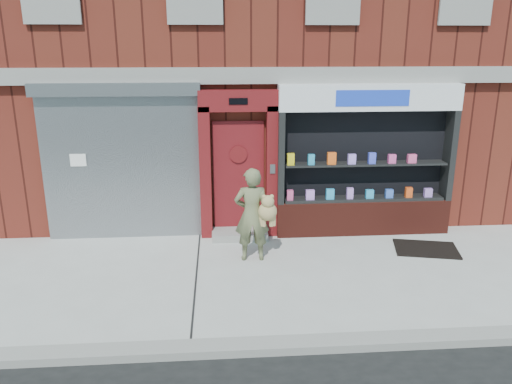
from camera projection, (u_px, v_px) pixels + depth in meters
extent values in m
plane|color=#9E9E99|center=(289.00, 274.00, 8.40)|extent=(80.00, 80.00, 0.00)
cube|color=gray|center=(312.00, 344.00, 6.33)|extent=(60.00, 0.30, 0.12)
cube|color=#541A13|center=(260.00, 32.00, 12.99)|extent=(12.00, 8.00, 8.00)
cube|color=gray|center=(278.00, 75.00, 9.33)|extent=(12.00, 0.16, 0.30)
cube|color=gray|center=(122.00, 169.00, 9.64)|extent=(3.00, 0.10, 2.80)
cube|color=slate|center=(115.00, 89.00, 9.14)|extent=(3.10, 0.30, 0.24)
cube|color=white|center=(78.00, 160.00, 9.46)|extent=(0.30, 0.01, 0.24)
cube|color=maroon|center=(205.00, 173.00, 9.70)|extent=(0.22, 0.28, 2.60)
cube|color=maroon|center=(272.00, 172.00, 9.80)|extent=(0.22, 0.28, 2.60)
cube|color=maroon|center=(238.00, 100.00, 9.35)|extent=(1.50, 0.28, 0.40)
cube|color=black|center=(238.00, 101.00, 9.21)|extent=(0.35, 0.01, 0.12)
cube|color=#5E1115|center=(239.00, 176.00, 9.89)|extent=(1.00, 0.06, 2.20)
cylinder|color=black|center=(238.00, 154.00, 9.72)|extent=(0.28, 0.02, 0.28)
cylinder|color=maroon|center=(238.00, 154.00, 9.71)|extent=(0.34, 0.02, 0.34)
cube|color=gray|center=(240.00, 234.00, 9.95)|extent=(1.10, 0.55, 0.15)
cube|color=slate|center=(273.00, 169.00, 9.63)|extent=(0.10, 0.02, 0.18)
cube|color=#511A13|center=(362.00, 216.00, 10.15)|extent=(3.50, 0.40, 0.70)
cube|color=black|center=(280.00, 158.00, 9.67)|extent=(0.12, 0.40, 1.80)
cube|color=black|center=(449.00, 155.00, 9.91)|extent=(0.12, 0.40, 1.80)
cube|color=black|center=(363.00, 154.00, 9.97)|extent=(3.30, 0.03, 1.80)
cube|color=black|center=(363.00, 198.00, 10.04)|extent=(3.20, 0.36, 0.06)
cube|color=black|center=(365.00, 164.00, 9.83)|extent=(3.20, 0.36, 0.04)
cube|color=white|center=(370.00, 97.00, 9.46)|extent=(3.50, 0.40, 0.50)
cube|color=#1737B2|center=(373.00, 98.00, 9.26)|extent=(1.40, 0.01, 0.30)
cube|color=#D34681|center=(290.00, 195.00, 9.82)|extent=(0.12, 0.09, 0.20)
cube|color=#BF81E8|center=(310.00, 195.00, 9.85)|extent=(0.16, 0.09, 0.19)
cube|color=#299AD1|center=(330.00, 194.00, 9.87)|extent=(0.16, 0.09, 0.21)
cube|color=#B47CDF|center=(350.00, 193.00, 9.90)|extent=(0.12, 0.09, 0.22)
cube|color=#2A9BD2|center=(369.00, 194.00, 9.94)|extent=(0.15, 0.09, 0.17)
cube|color=blue|center=(389.00, 194.00, 9.97)|extent=(0.15, 0.09, 0.17)
cube|color=#E94E18|center=(409.00, 192.00, 9.99)|extent=(0.13, 0.09, 0.20)
cube|color=#A273CF|center=(428.00, 193.00, 10.02)|extent=(0.16, 0.09, 0.17)
cube|color=yellow|center=(291.00, 159.00, 9.61)|extent=(0.14, 0.09, 0.23)
cube|color=#2795C4|center=(311.00, 159.00, 9.64)|extent=(0.12, 0.09, 0.20)
cube|color=#FF611A|center=(332.00, 158.00, 9.67)|extent=(0.17, 0.09, 0.23)
cube|color=#AF8AF9|center=(352.00, 159.00, 9.70)|extent=(0.15, 0.09, 0.19)
cube|color=#404EDC|center=(372.00, 158.00, 9.73)|extent=(0.14, 0.09, 0.22)
cube|color=#E14B98|center=(392.00, 159.00, 9.76)|extent=(0.15, 0.09, 0.17)
cube|color=#E94D89|center=(412.00, 159.00, 9.79)|extent=(0.17, 0.09, 0.17)
imported|color=#636643|center=(252.00, 215.00, 8.75)|extent=(0.62, 0.41, 1.69)
sphere|color=#A18750|center=(268.00, 211.00, 8.68)|extent=(0.33, 0.33, 0.33)
sphere|color=#A18750|center=(268.00, 202.00, 8.57)|extent=(0.22, 0.22, 0.22)
sphere|color=#A18750|center=(264.00, 197.00, 8.54)|extent=(0.08, 0.08, 0.08)
sphere|color=#A18750|center=(272.00, 197.00, 8.55)|extent=(0.08, 0.08, 0.08)
cylinder|color=#A18750|center=(261.00, 220.00, 8.72)|extent=(0.08, 0.08, 0.20)
cylinder|color=#A18750|center=(274.00, 220.00, 8.73)|extent=(0.08, 0.08, 0.20)
cylinder|color=#A18750|center=(264.00, 221.00, 8.70)|extent=(0.08, 0.08, 0.20)
cylinder|color=#A18750|center=(271.00, 221.00, 8.71)|extent=(0.08, 0.08, 0.20)
cube|color=black|center=(426.00, 249.00, 9.39)|extent=(1.29, 1.04, 0.03)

